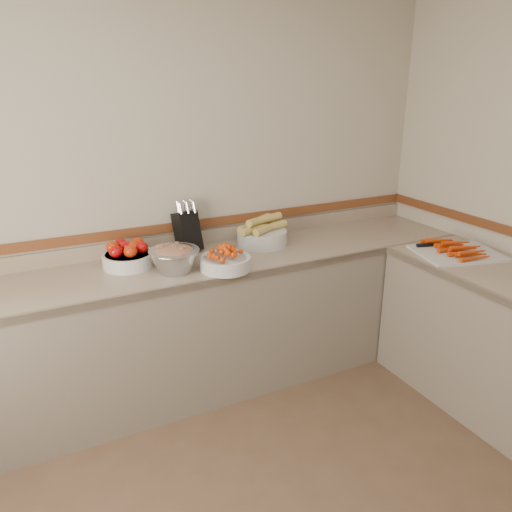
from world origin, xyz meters
name	(u,v)px	position (x,y,z in m)	size (l,w,h in m)	color
back_wall	(163,191)	(0.00, 2.00, 1.30)	(4.00, 4.00, 0.00)	#ADA38F
counter_back	(186,327)	(0.00, 1.68, 0.45)	(4.00, 0.65, 1.08)	gray
knife_block	(187,230)	(0.12, 1.90, 1.04)	(0.18, 0.20, 0.35)	black
tomato_bowl	(128,256)	(-0.31, 1.79, 0.97)	(0.32, 0.32, 0.16)	silver
cherry_tomato_bowl	(225,261)	(0.20, 1.47, 0.96)	(0.31, 0.31, 0.17)	silver
corn_bowl	(262,234)	(0.62, 1.79, 0.98)	(0.38, 0.35, 0.21)	silver
rhubarb_bowl	(174,258)	(-0.08, 1.56, 0.99)	(0.30, 0.30, 0.17)	#B2B2BA
cutting_board	(456,251)	(1.68, 1.05, 0.92)	(0.61, 0.53, 0.07)	beige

